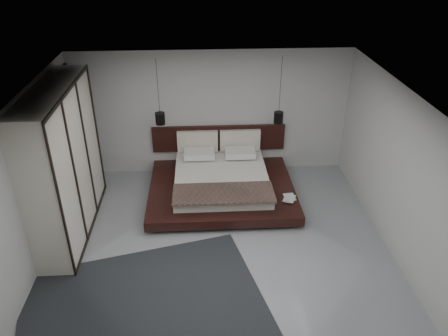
{
  "coord_description": "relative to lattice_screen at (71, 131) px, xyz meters",
  "views": [
    {
      "loc": [
        -0.27,
        -5.98,
        5.01
      ],
      "look_at": [
        0.16,
        1.2,
        1.01
      ],
      "focal_mm": 35.0,
      "sensor_mm": 36.0,
      "label": 1
    }
  ],
  "objects": [
    {
      "name": "rug",
      "position": [
        1.75,
        -3.65,
        -1.29
      ],
      "size": [
        4.08,
        3.33,
        0.02
      ],
      "primitive_type": "cube",
      "rotation": [
        0.0,
        0.0,
        0.24
      ],
      "color": "black",
      "rests_on": "floor"
    },
    {
      "name": "bed",
      "position": [
        3.09,
        -0.55,
        -1.0
      ],
      "size": [
        2.98,
        2.47,
        1.11
      ],
      "color": "black",
      "rests_on": "floor"
    },
    {
      "name": "floor",
      "position": [
        2.95,
        -2.45,
        -1.3
      ],
      "size": [
        6.0,
        6.0,
        0.0
      ],
      "primitive_type": "plane",
      "color": "gray",
      "rests_on": "ground"
    },
    {
      "name": "pendant_left",
      "position": [
        1.86,
        -0.06,
        0.26
      ],
      "size": [
        0.2,
        0.2,
        1.36
      ],
      "color": "black",
      "rests_on": "ceiling"
    },
    {
      "name": "pendant_right",
      "position": [
        4.31,
        -0.06,
        0.22
      ],
      "size": [
        0.2,
        0.2,
        1.4
      ],
      "color": "black",
      "rests_on": "ceiling"
    },
    {
      "name": "book_upper",
      "position": [
        4.29,
        -1.26,
        -0.99
      ],
      "size": [
        0.31,
        0.35,
        0.02
      ],
      "primitive_type": "imported",
      "rotation": [
        0.0,
        0.0,
        -0.4
      ],
      "color": "#99724C",
      "rests_on": "book_lower"
    },
    {
      "name": "lattice_screen",
      "position": [
        0.0,
        0.0,
        0.0
      ],
      "size": [
        0.05,
        0.9,
        2.6
      ],
      "primitive_type": "cube",
      "color": "black",
      "rests_on": "floor"
    },
    {
      "name": "wardrobe",
      "position": [
        0.25,
        -1.54,
        0.06
      ],
      "size": [
        0.65,
        2.78,
        2.73
      ],
      "color": "beige",
      "rests_on": "floor"
    },
    {
      "name": "wall_right",
      "position": [
        5.95,
        -2.45,
        0.1
      ],
      "size": [
        0.0,
        6.0,
        6.0
      ],
      "primitive_type": "plane",
      "rotation": [
        1.57,
        0.0,
        -1.57
      ],
      "color": "#B1B1AF",
      "rests_on": "floor"
    },
    {
      "name": "book_lower",
      "position": [
        4.31,
        -1.23,
        -1.01
      ],
      "size": [
        0.23,
        0.3,
        0.03
      ],
      "primitive_type": "imported",
      "rotation": [
        0.0,
        0.0,
        0.09
      ],
      "color": "#99724C",
      "rests_on": "bed"
    },
    {
      "name": "wall_left",
      "position": [
        -0.05,
        -2.45,
        0.1
      ],
      "size": [
        0.0,
        6.0,
        6.0
      ],
      "primitive_type": "plane",
      "rotation": [
        1.57,
        0.0,
        1.57
      ],
      "color": "#B1B1AF",
      "rests_on": "floor"
    },
    {
      "name": "ceiling",
      "position": [
        2.95,
        -2.45,
        1.5
      ],
      "size": [
        6.0,
        6.0,
        0.0
      ],
      "primitive_type": "plane",
      "rotation": [
        3.14,
        0.0,
        0.0
      ],
      "color": "white",
      "rests_on": "wall_back"
    },
    {
      "name": "wall_back",
      "position": [
        2.95,
        0.55,
        0.1
      ],
      "size": [
        6.0,
        0.0,
        6.0
      ],
      "primitive_type": "plane",
      "rotation": [
        1.57,
        0.0,
        0.0
      ],
      "color": "#B1B1AF",
      "rests_on": "floor"
    }
  ]
}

